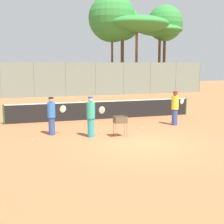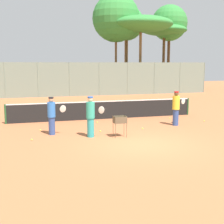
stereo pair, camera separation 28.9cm
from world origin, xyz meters
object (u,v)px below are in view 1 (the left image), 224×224
object	(u,v)px
player_white_outfit	(52,116)
ball_cart	(120,121)
tennis_net	(103,110)
player_yellow_shirt	(175,108)
player_red_cap	(91,116)
parked_car	(22,87)

from	to	relation	value
player_white_outfit	ball_cart	bearing A→B (deg)	-0.61
tennis_net	player_white_outfit	bearing A→B (deg)	-135.35
player_yellow_shirt	ball_cart	distance (m)	3.99
player_red_cap	ball_cart	distance (m)	1.32
player_red_cap	ball_cart	world-z (taller)	player_red_cap
tennis_net	ball_cart	world-z (taller)	tennis_net
player_white_outfit	player_red_cap	size ratio (longest dim) A/B	0.96
ball_cart	player_yellow_shirt	bearing A→B (deg)	24.92
tennis_net	player_red_cap	xyz separation A→B (m)	(-1.74, -4.26, 0.38)
tennis_net	player_red_cap	bearing A→B (deg)	-112.23
player_white_outfit	parked_car	world-z (taller)	player_white_outfit
ball_cart	player_red_cap	bearing A→B (deg)	165.64
player_red_cap	tennis_net	bearing A→B (deg)	111.39
tennis_net	ball_cart	distance (m)	4.61
player_red_cap	ball_cart	xyz separation A→B (m)	(1.25, -0.32, -0.24)
player_white_outfit	player_red_cap	world-z (taller)	player_red_cap
ball_cart	player_white_outfit	bearing A→B (deg)	155.72
tennis_net	player_yellow_shirt	bearing A→B (deg)	-42.93
player_white_outfit	ball_cart	distance (m)	3.13
tennis_net	player_yellow_shirt	distance (m)	4.28
tennis_net	parked_car	distance (m)	18.44
player_red_cap	parked_car	distance (m)	22.37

